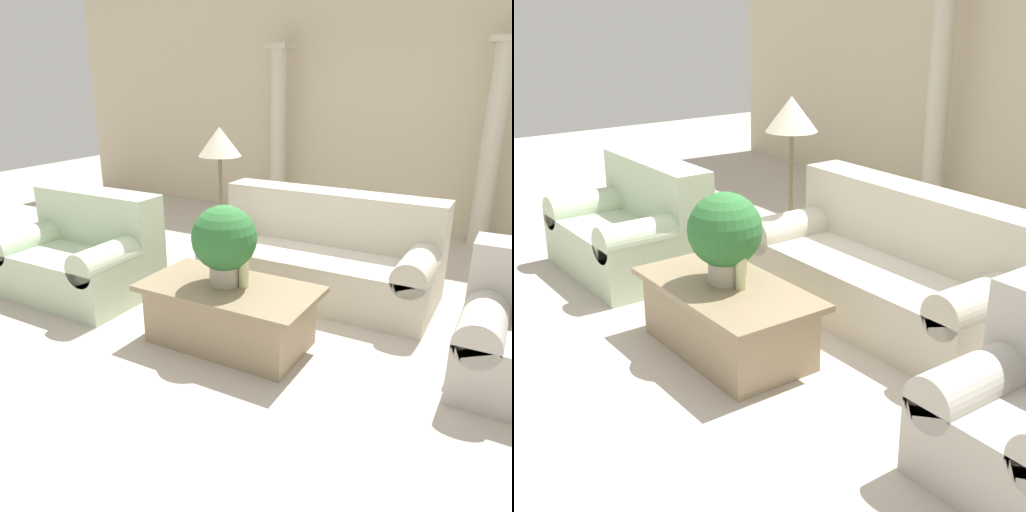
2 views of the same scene
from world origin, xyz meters
TOP-DOWN VIEW (x-y plane):
  - ground_plane at (0.00, 0.00)m, footprint 16.00×16.00m
  - sofa_long at (0.25, 0.83)m, footprint 2.04×0.90m
  - loveseat at (-1.65, -0.20)m, footprint 1.30×0.90m
  - coffee_table at (0.03, -0.39)m, footprint 1.26×0.68m
  - potted_plant at (-0.02, -0.36)m, footprint 0.47×0.47m
  - pillar_candle at (0.13, -0.34)m, footprint 0.07×0.07m
  - floor_lamp at (-0.75, 0.72)m, footprint 0.40×0.40m
  - column_left at (-1.28, 2.99)m, footprint 0.30×0.30m

SIDE VIEW (x-z plane):
  - ground_plane at x=0.00m, z-range 0.00..0.00m
  - coffee_table at x=0.03m, z-range 0.01..0.46m
  - sofa_long at x=0.25m, z-range -0.10..0.79m
  - loveseat at x=-1.65m, z-range -0.09..0.80m
  - pillar_candle at x=0.13m, z-range 0.45..0.66m
  - potted_plant at x=-0.02m, z-range 0.49..1.07m
  - column_left at x=-1.28m, z-range 0.03..2.30m
  - floor_lamp at x=-0.75m, z-range 0.53..1.97m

